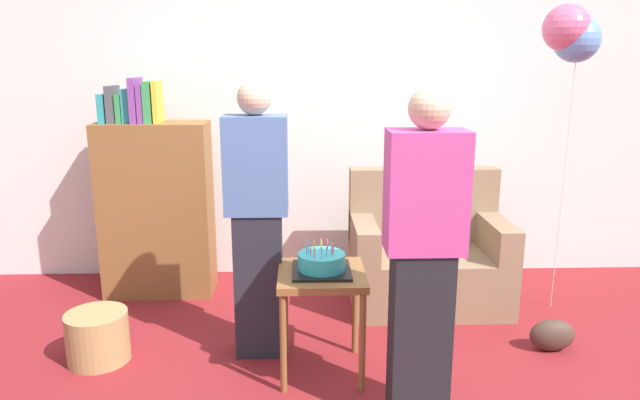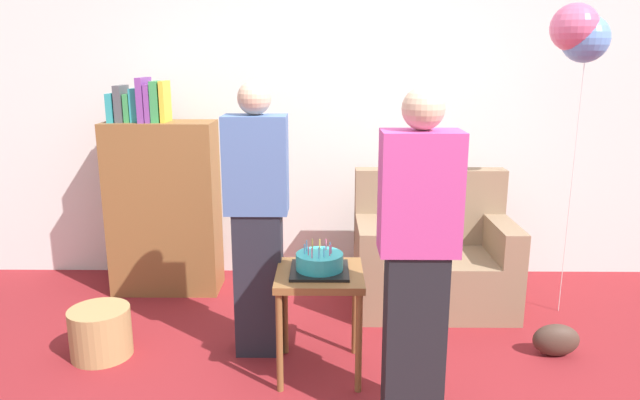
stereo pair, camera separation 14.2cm
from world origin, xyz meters
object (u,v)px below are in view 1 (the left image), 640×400
couch (427,257)px  handbag (552,335)px  side_table (322,287)px  wicker_basket (98,337)px  person_holding_cake (423,260)px  person_blowing_candles (257,221)px  bookshelf (156,205)px  balloon_bunch (572,34)px  birthday_cake (322,263)px

couch → handbag: (0.62, -0.77, -0.24)m
side_table → wicker_basket: 1.38m
wicker_basket → handbag: 2.74m
couch → person_holding_cake: bearing=-103.6°
couch → person_blowing_candles: person_blowing_candles is taller
wicker_basket → bookshelf: bearing=83.2°
person_holding_cake → balloon_bunch: balloon_bunch is taller
bookshelf → balloon_bunch: 3.09m
couch → wicker_basket: 2.27m
birthday_cake → couch: bearing=50.1°
person_blowing_candles → person_holding_cake: same height
birthday_cake → balloon_bunch: size_ratio=0.15×
birthday_cake → wicker_basket: 1.42m
bookshelf → person_blowing_candles: 1.28m
bookshelf → birthday_cake: 1.70m
couch → balloon_bunch: balloon_bunch is taller
couch → birthday_cake: (-0.80, -0.96, 0.31)m
person_holding_cake → bookshelf: bearing=-27.0°
person_blowing_candles → side_table: bearing=-51.1°
wicker_basket → handbag: wicker_basket is taller
balloon_bunch → wicker_basket: bearing=-168.7°
side_table → birthday_cake: birthday_cake is taller
bookshelf → handbag: (2.61, -1.02, -0.59)m
balloon_bunch → birthday_cake: bearing=-155.1°
side_table → couch: bearing=50.1°
handbag → wicker_basket: bearing=-179.4°
bookshelf → balloon_bunch: bearing=-9.4°
person_blowing_candles → handbag: person_blowing_candles is taller
couch → wicker_basket: size_ratio=3.06×
person_blowing_candles → person_holding_cake: size_ratio=1.00×
side_table → wicker_basket: (-1.32, 0.16, -0.36)m
couch → bookshelf: size_ratio=0.68×
couch → person_holding_cake: size_ratio=0.67×
birthday_cake → person_blowing_candles: person_blowing_candles is taller
birthday_cake → handbag: (1.42, 0.19, -0.55)m
person_holding_cake → handbag: person_holding_cake is taller
side_table → balloon_bunch: balloon_bunch is taller
bookshelf → wicker_basket: size_ratio=4.49×
bookshelf → couch: bearing=-7.2°
person_blowing_candles → wicker_basket: 1.17m
person_blowing_candles → bookshelf: bearing=112.4°
wicker_basket → person_holding_cake: bearing=-19.6°
bookshelf → person_blowing_candles: size_ratio=0.99×
side_table → balloon_bunch: 2.26m
wicker_basket → birthday_cake: bearing=-7.1°
bookshelf → balloon_bunch: (2.80, -0.46, 1.21)m
bookshelf → birthday_cake: size_ratio=5.05×
side_table → person_holding_cake: person_holding_cake is taller
handbag → balloon_bunch: balloon_bunch is taller
wicker_basket → side_table: bearing=-7.1°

